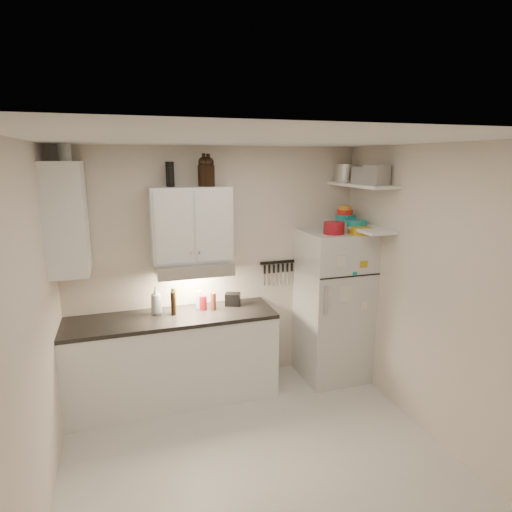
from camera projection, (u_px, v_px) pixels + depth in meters
name	position (u px, v px, depth m)	size (l,w,h in m)	color
floor	(261.00, 462.00, 3.57)	(3.20, 3.00, 0.02)	silver
ceiling	(262.00, 138.00, 2.99)	(3.20, 3.00, 0.02)	white
back_wall	(217.00, 268.00, 4.68)	(3.20, 0.02, 2.60)	beige
left_wall	(28.00, 342.00, 2.80)	(0.02, 3.00, 2.60)	beige
right_wall	(434.00, 295.00, 3.76)	(0.02, 3.00, 2.60)	beige
base_cabinet	(174.00, 360.00, 4.42)	(2.10, 0.60, 0.88)	white
countertop	(172.00, 318.00, 4.32)	(2.10, 0.62, 0.04)	black
upper_cabinet	(191.00, 224.00, 4.31)	(0.80, 0.33, 0.75)	white
side_cabinet	(67.00, 218.00, 3.82)	(0.33, 0.55, 1.00)	white
range_hood	(193.00, 267.00, 4.35)	(0.76, 0.46, 0.12)	silver
fridge	(333.00, 305.00, 4.83)	(0.70, 0.68, 1.70)	silver
shelf_hi	(361.00, 185.00, 4.47)	(0.30, 0.95, 0.03)	white
shelf_lo	(359.00, 227.00, 4.56)	(0.30, 0.95, 0.03)	white
knife_strip	(278.00, 262.00, 4.86)	(0.42, 0.02, 0.03)	black
dutch_oven	(334.00, 228.00, 4.46)	(0.22, 0.22, 0.13)	maroon
book_stack	(359.00, 230.00, 4.46)	(0.19, 0.24, 0.08)	gold
spice_jar	(346.00, 228.00, 4.55)	(0.06, 0.06, 0.10)	silver
stock_pot	(346.00, 173.00, 4.79)	(0.27, 0.27, 0.20)	silver
tin_a	(363.00, 176.00, 4.35)	(0.17, 0.16, 0.17)	#AAAAAD
tin_b	(377.00, 175.00, 4.21)	(0.19, 0.19, 0.19)	#AAAAAD
bowl_teal	(345.00, 218.00, 4.79)	(0.22, 0.22, 0.09)	teal
bowl_orange	(345.00, 212.00, 4.75)	(0.18, 0.18, 0.05)	red
bowl_yellow	(345.00, 208.00, 4.74)	(0.14, 0.14, 0.04)	orange
plates	(356.00, 223.00, 4.55)	(0.24, 0.24, 0.06)	teal
growler_a	(204.00, 171.00, 4.21)	(0.13, 0.13, 0.30)	black
growler_b	(208.00, 171.00, 4.20)	(0.12, 0.12, 0.30)	black
thermos_a	(170.00, 174.00, 4.22)	(0.08, 0.08, 0.24)	black
thermos_b	(171.00, 177.00, 4.16)	(0.07, 0.07, 0.19)	black
side_jar	(64.00, 152.00, 3.75)	(0.11, 0.11, 0.15)	silver
soap_bottle	(156.00, 299.00, 4.34)	(0.12, 0.13, 0.32)	white
pepper_mill	(213.00, 301.00, 4.48)	(0.06, 0.06, 0.18)	brown
oil_bottle	(174.00, 301.00, 4.36)	(0.05, 0.05, 0.27)	#3B5715
vinegar_bottle	(173.00, 304.00, 4.32)	(0.05, 0.05, 0.24)	black
clear_bottle	(199.00, 300.00, 4.51)	(0.06, 0.06, 0.19)	silver
red_jar	(203.00, 303.00, 4.48)	(0.07, 0.07, 0.15)	maroon
caddy	(233.00, 299.00, 4.62)	(0.16, 0.11, 0.13)	black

